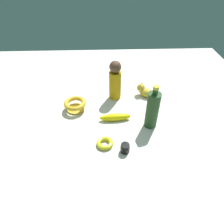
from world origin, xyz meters
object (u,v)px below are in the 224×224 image
Objects in this scene: bottle_tall at (152,110)px; cat_figurine at (145,91)px; bangle at (105,143)px; nail_polish_jar at (125,148)px; banana at (115,117)px; bowl at (75,104)px; person_figure_adult at (115,81)px.

bottle_tall reaches higher than cat_figurine.
cat_figurine reaches higher than bangle.
nail_polish_jar is 0.49m from cat_figurine.
cat_figurine is at bearing -134.75° from banana.
bangle is 0.71× the size of cat_figurine.
bowl is 0.74× the size of banana.
person_figure_adult is 0.21m from cat_figurine.
nail_polish_jar is (-0.27, 0.33, -0.02)m from bowl.
banana is at bearing -14.69° from bottle_tall.
bowl is 2.81× the size of nail_polish_jar.
bangle is 1.80× the size of nail_polish_jar.
bowl is at bearing 25.84° from person_figure_adult.
person_figure_adult is at bearing -154.16° from bowl.
bottle_tall reaches higher than banana.
cat_figurine reaches higher than banana.
banana is (-0.23, 0.10, -0.02)m from bowl.
person_figure_adult reaches higher than bowl.
nail_polish_jar is at bearing 48.88° from bottle_tall.
person_figure_adult is 0.24m from banana.
banana is (0.20, 0.23, -0.02)m from cat_figurine.
bangle is at bearing 27.96° from bottle_tall.
bottle_tall is 1.43× the size of banana.
bangle is (0.07, 0.40, -0.11)m from person_figure_adult.
cat_figurine is (-0.19, -0.01, -0.09)m from person_figure_adult.
nail_polish_jar is at bearing 70.03° from cat_figurine.
bangle is 0.49m from cat_figurine.
bangle is 0.34m from bowl.
banana is (-0.06, -0.18, 0.01)m from bangle.
bottle_tall is at bearing 123.77° from person_figure_adult.
bottle_tall is 0.29m from cat_figurine.
cat_figurine is (-0.44, -0.13, -0.00)m from bowl.
person_figure_adult is 1.43× the size of banana.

